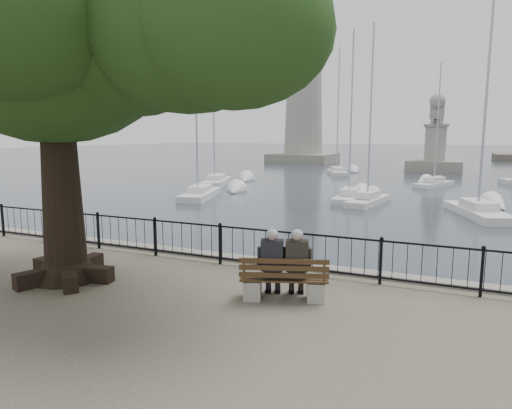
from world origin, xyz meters
The scene contains 15 objects.
harbor centered at (0.00, 3.00, -0.50)m, with size 260.00×260.00×1.20m.
railing centered at (0.00, 2.50, 0.56)m, with size 22.06×0.06×1.00m.
bench centered at (1.39, 0.71, 0.32)m, with size 1.82×1.06×0.92m.
person_left centered at (1.14, 0.73, 0.67)m, with size 0.58×0.80×1.46m.
person_right centered at (1.60, 0.89, 0.67)m, with size 0.58×0.80×1.46m.
tree centered at (-2.84, 0.09, 5.41)m, with size 10.08×7.04×8.23m.
lighthouse centered at (-18.00, 62.00, 11.28)m, with size 9.51×9.51×29.26m.
lion_monument centered at (2.00, 49.93, 1.26)m, with size 6.10×6.10×8.97m.
sailboat_a centered at (-11.58, 19.32, -0.67)m, with size 3.20×6.12×11.70m.
sailboat_b centered at (-1.90, 22.06, -0.67)m, with size 1.53×5.06×10.89m.
sailboat_c centered at (5.56, 18.98, -0.69)m, with size 3.51×6.07×11.07m.
sailboat_e centered at (-14.64, 27.23, -0.63)m, with size 3.54×6.30×13.65m.
sailboat_f centered at (2.79, 32.92, -0.68)m, with size 3.13×4.96×10.15m.
sailboat_h centered at (-7.46, 41.34, -0.61)m, with size 3.51×5.70×13.54m.
sailboat_i centered at (-0.51, 21.02, -0.66)m, with size 2.14×5.03×10.95m.
Camera 1 is at (4.40, -7.50, 3.28)m, focal length 32.00 mm.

